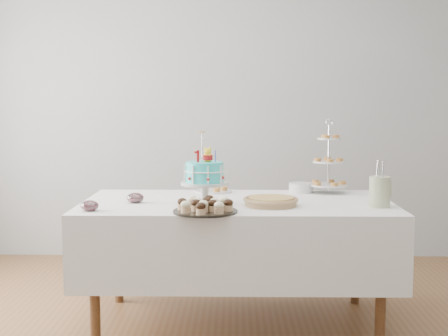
{
  "coord_description": "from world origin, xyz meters",
  "views": [
    {
      "loc": [
        -0.01,
        -3.54,
        1.38
      ],
      "look_at": [
        -0.08,
        0.3,
        0.98
      ],
      "focal_mm": 50.0,
      "sensor_mm": 36.0,
      "label": 1
    }
  ],
  "objects_px": {
    "tiered_stand": "(329,162)",
    "utensil_pitcher": "(380,190)",
    "cupcake_tray": "(205,205)",
    "jam_bowl_a": "(90,206)",
    "pie": "(271,201)",
    "plate_stack": "(301,188)",
    "birthday_cake": "(204,185)",
    "table": "(237,237)",
    "jam_bowl_b": "(135,198)",
    "pastry_plate": "(214,190)"
  },
  "relations": [
    {
      "from": "cupcake_tray",
      "to": "tiered_stand",
      "type": "xyz_separation_m",
      "value": [
        0.8,
        0.77,
        0.17
      ]
    },
    {
      "from": "pie",
      "to": "table",
      "type": "bearing_deg",
      "value": 141.08
    },
    {
      "from": "tiered_stand",
      "to": "pastry_plate",
      "type": "relative_size",
      "value": 2.02
    },
    {
      "from": "pastry_plate",
      "to": "jam_bowl_a",
      "type": "xyz_separation_m",
      "value": [
        -0.68,
        -0.76,
        0.01
      ]
    },
    {
      "from": "plate_stack",
      "to": "jam_bowl_a",
      "type": "height_order",
      "value": "plate_stack"
    },
    {
      "from": "cupcake_tray",
      "to": "utensil_pitcher",
      "type": "height_order",
      "value": "utensil_pitcher"
    },
    {
      "from": "birthday_cake",
      "to": "utensil_pitcher",
      "type": "distance_m",
      "value": 1.04
    },
    {
      "from": "cupcake_tray",
      "to": "jam_bowl_b",
      "type": "height_order",
      "value": "cupcake_tray"
    },
    {
      "from": "pastry_plate",
      "to": "jam_bowl_b",
      "type": "relative_size",
      "value": 2.35
    },
    {
      "from": "table",
      "to": "cupcake_tray",
      "type": "distance_m",
      "value": 0.51
    },
    {
      "from": "cupcake_tray",
      "to": "pie",
      "type": "height_order",
      "value": "cupcake_tray"
    },
    {
      "from": "cupcake_tray",
      "to": "tiered_stand",
      "type": "height_order",
      "value": "tiered_stand"
    },
    {
      "from": "birthday_cake",
      "to": "tiered_stand",
      "type": "distance_m",
      "value": 0.96
    },
    {
      "from": "tiered_stand",
      "to": "jam_bowl_a",
      "type": "height_order",
      "value": "tiered_stand"
    },
    {
      "from": "pastry_plate",
      "to": "utensil_pitcher",
      "type": "distance_m",
      "value": 1.17
    },
    {
      "from": "tiered_stand",
      "to": "jam_bowl_a",
      "type": "distance_m",
      "value": 1.64
    },
    {
      "from": "plate_stack",
      "to": "pastry_plate",
      "type": "relative_size",
      "value": 0.66
    },
    {
      "from": "pie",
      "to": "jam_bowl_b",
      "type": "xyz_separation_m",
      "value": [
        -0.83,
        0.09,
        0.0
      ]
    },
    {
      "from": "birthday_cake",
      "to": "pastry_plate",
      "type": "bearing_deg",
      "value": 72.52
    },
    {
      "from": "jam_bowl_a",
      "to": "jam_bowl_b",
      "type": "xyz_separation_m",
      "value": [
        0.21,
        0.29,
        0.0
      ]
    },
    {
      "from": "pie",
      "to": "utensil_pitcher",
      "type": "relative_size",
      "value": 1.2
    },
    {
      "from": "tiered_stand",
      "to": "plate_stack",
      "type": "relative_size",
      "value": 3.06
    },
    {
      "from": "birthday_cake",
      "to": "table",
      "type": "bearing_deg",
      "value": 16.76
    },
    {
      "from": "jam_bowl_a",
      "to": "utensil_pitcher",
      "type": "xyz_separation_m",
      "value": [
        1.68,
        0.17,
        0.07
      ]
    },
    {
      "from": "pastry_plate",
      "to": "utensil_pitcher",
      "type": "height_order",
      "value": "utensil_pitcher"
    },
    {
      "from": "tiered_stand",
      "to": "utensil_pitcher",
      "type": "relative_size",
      "value": 1.83
    },
    {
      "from": "birthday_cake",
      "to": "plate_stack",
      "type": "distance_m",
      "value": 0.82
    },
    {
      "from": "birthday_cake",
      "to": "jam_bowl_a",
      "type": "height_order",
      "value": "birthday_cake"
    },
    {
      "from": "table",
      "to": "cupcake_tray",
      "type": "xyz_separation_m",
      "value": [
        -0.18,
        -0.4,
        0.27
      ]
    },
    {
      "from": "pie",
      "to": "tiered_stand",
      "type": "relative_size",
      "value": 0.66
    },
    {
      "from": "table",
      "to": "jam_bowl_b",
      "type": "xyz_separation_m",
      "value": [
        -0.63,
        -0.07,
        0.26
      ]
    },
    {
      "from": "jam_bowl_a",
      "to": "table",
      "type": "bearing_deg",
      "value": 23.27
    },
    {
      "from": "plate_stack",
      "to": "cupcake_tray",
      "type": "bearing_deg",
      "value": -127.74
    },
    {
      "from": "utensil_pitcher",
      "to": "plate_stack",
      "type": "bearing_deg",
      "value": 120.59
    },
    {
      "from": "plate_stack",
      "to": "utensil_pitcher",
      "type": "xyz_separation_m",
      "value": [
        0.4,
        -0.59,
        0.07
      ]
    },
    {
      "from": "plate_stack",
      "to": "jam_bowl_a",
      "type": "xyz_separation_m",
      "value": [
        -1.28,
        -0.76,
        -0.0
      ]
    },
    {
      "from": "tiered_stand",
      "to": "utensil_pitcher",
      "type": "xyz_separation_m",
      "value": [
        0.22,
        -0.56,
        -0.11
      ]
    },
    {
      "from": "birthday_cake",
      "to": "jam_bowl_a",
      "type": "bearing_deg",
      "value": -172.36
    },
    {
      "from": "jam_bowl_b",
      "to": "plate_stack",
      "type": "bearing_deg",
      "value": 23.67
    },
    {
      "from": "birthday_cake",
      "to": "tiered_stand",
      "type": "relative_size",
      "value": 0.87
    },
    {
      "from": "plate_stack",
      "to": "tiered_stand",
      "type": "bearing_deg",
      "value": -8.83
    },
    {
      "from": "jam_bowl_a",
      "to": "pastry_plate",
      "type": "bearing_deg",
      "value": 48.25
    },
    {
      "from": "birthday_cake",
      "to": "pastry_plate",
      "type": "distance_m",
      "value": 0.53
    },
    {
      "from": "tiered_stand",
      "to": "jam_bowl_a",
      "type": "relative_size",
      "value": 4.83
    },
    {
      "from": "jam_bowl_b",
      "to": "table",
      "type": "bearing_deg",
      "value": 6.11
    },
    {
      "from": "pie",
      "to": "tiered_stand",
      "type": "height_order",
      "value": "tiered_stand"
    },
    {
      "from": "birthday_cake",
      "to": "tiered_stand",
      "type": "height_order",
      "value": "tiered_stand"
    },
    {
      "from": "plate_stack",
      "to": "pastry_plate",
      "type": "xyz_separation_m",
      "value": [
        -0.6,
        -0.0,
        -0.02
      ]
    },
    {
      "from": "cupcake_tray",
      "to": "jam_bowl_a",
      "type": "relative_size",
      "value": 3.48
    },
    {
      "from": "tiered_stand",
      "to": "utensil_pitcher",
      "type": "height_order",
      "value": "tiered_stand"
    }
  ]
}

